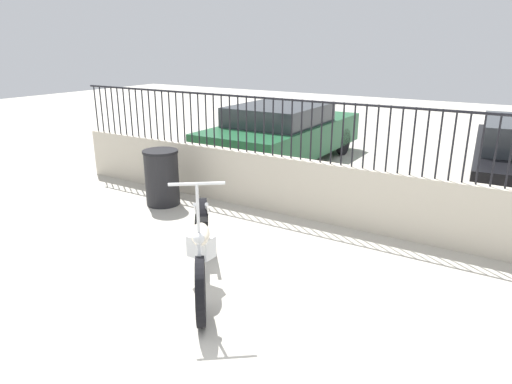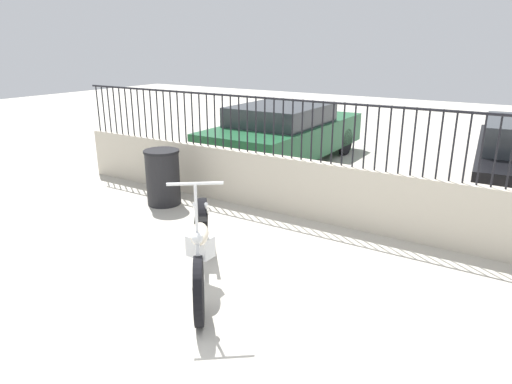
% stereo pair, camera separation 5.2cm
% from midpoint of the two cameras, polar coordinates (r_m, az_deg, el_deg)
% --- Properties ---
extents(ground_plane, '(40.00, 40.00, 0.00)m').
position_cam_midpoint_polar(ground_plane, '(4.57, -6.41, -16.25)').
color(ground_plane, '#B7B2A5').
extents(low_wall, '(10.35, 0.18, 0.90)m').
position_cam_midpoint_polar(low_wall, '(6.83, 9.99, -0.28)').
color(low_wall, beige).
rests_on(low_wall, ground_plane).
extents(fence_railing, '(10.35, 0.04, 0.90)m').
position_cam_midpoint_polar(fence_railing, '(6.58, 10.47, 8.21)').
color(fence_railing, black).
rests_on(fence_railing, low_wall).
extents(motorcycle_silver, '(1.57, 1.98, 1.37)m').
position_cam_midpoint_polar(motorcycle_silver, '(5.29, -6.63, -6.24)').
color(motorcycle_silver, black).
rests_on(motorcycle_silver, ground_plane).
extents(trash_bin, '(0.58, 0.58, 0.92)m').
position_cam_midpoint_polar(trash_bin, '(7.70, -11.37, 1.83)').
color(trash_bin, black).
rests_on(trash_bin, ground_plane).
extents(car_green, '(1.92, 4.49, 1.31)m').
position_cam_midpoint_polar(car_green, '(10.26, 3.74, 7.39)').
color(car_green, black).
rests_on(car_green, ground_plane).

